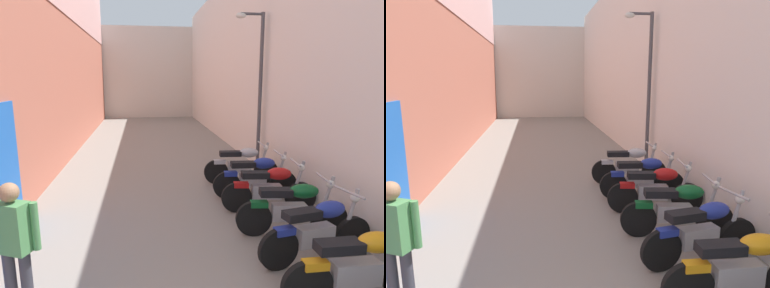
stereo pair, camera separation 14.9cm
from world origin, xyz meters
TOP-DOWN VIEW (x-y plane):
  - ground_plane at (0.00, 8.85)m, footprint 37.70×37.70m
  - building_left at (-3.02, 10.81)m, footprint 0.45×21.70m
  - building_right at (3.02, 10.85)m, footprint 0.45×21.70m
  - building_far_end at (0.00, 22.70)m, footprint 8.65×2.00m
  - motorcycle_third at (1.88, 2.96)m, footprint 1.85×0.58m
  - motorcycle_fourth at (1.88, 3.90)m, footprint 1.84×0.58m
  - motorcycle_fifth at (1.88, 4.72)m, footprint 1.84×0.58m
  - motorcycle_sixth at (1.88, 5.72)m, footprint 1.84×0.58m
  - motorcycle_seventh at (1.88, 6.52)m, footprint 1.85×0.58m
  - motorcycle_eighth at (1.88, 7.55)m, footprint 1.85×0.58m
  - pedestrian_mid_alley at (-1.88, 3.28)m, footprint 0.52×0.32m
  - street_lamp at (2.58, 8.61)m, footprint 0.79×0.18m

SIDE VIEW (x-z plane):
  - ground_plane at x=0.00m, z-range 0.00..0.00m
  - motorcycle_third at x=1.88m, z-range -0.02..1.02m
  - motorcycle_fourth at x=1.88m, z-range -0.02..1.02m
  - motorcycle_fifth at x=1.88m, z-range -0.02..1.02m
  - motorcycle_sixth at x=1.88m, z-range -0.02..1.02m
  - motorcycle_seventh at x=1.88m, z-range -0.02..1.02m
  - motorcycle_eighth at x=1.88m, z-range -0.02..1.02m
  - pedestrian_mid_alley at x=-1.88m, z-range 0.13..1.70m
  - street_lamp at x=2.58m, z-range 0.39..4.65m
  - building_far_end at x=0.00m, z-range 0.00..5.71m
  - building_right at x=3.02m, z-range 0.00..6.28m
  - building_left at x=-3.02m, z-range 0.04..8.14m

